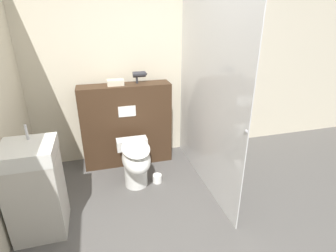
# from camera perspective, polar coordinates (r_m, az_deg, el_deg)

# --- Properties ---
(ground_plane) EXTENTS (12.00, 12.00, 0.00)m
(ground_plane) POSITION_cam_1_polar(r_m,az_deg,el_deg) (2.58, 5.44, -25.70)
(ground_plane) COLOR #565451
(wall_back) EXTENTS (8.00, 0.06, 2.50)m
(wall_back) POSITION_cam_1_polar(r_m,az_deg,el_deg) (3.68, -4.84, 12.20)
(wall_back) COLOR beige
(wall_back) RESTS_ON ground_plane
(partition_panel) EXTENTS (1.19, 0.29, 1.12)m
(partition_panel) POSITION_cam_1_polar(r_m,az_deg,el_deg) (3.60, -8.95, 0.24)
(partition_panel) COLOR #3D2819
(partition_panel) RESTS_ON ground_plane
(shower_glass) EXTENTS (0.04, 1.80, 2.17)m
(shower_glass) POSITION_cam_1_polar(r_m,az_deg,el_deg) (2.99, 8.32, 6.23)
(shower_glass) COLOR silver
(shower_glass) RESTS_ON ground_plane
(toilet) EXTENTS (0.38, 0.67, 0.57)m
(toilet) POSITION_cam_1_polar(r_m,az_deg,el_deg) (3.14, -7.06, -7.56)
(toilet) COLOR white
(toilet) RESTS_ON ground_plane
(sink_vanity) EXTENTS (0.46, 0.45, 1.06)m
(sink_vanity) POSITION_cam_1_polar(r_m,az_deg,el_deg) (2.75, -26.84, -12.22)
(sink_vanity) COLOR beige
(sink_vanity) RESTS_ON ground_plane
(hair_drier) EXTENTS (0.19, 0.08, 0.15)m
(hair_drier) POSITION_cam_1_polar(r_m,az_deg,el_deg) (3.45, -6.18, 11.06)
(hair_drier) COLOR #2D2D33
(hair_drier) RESTS_ON partition_panel
(folded_towel) EXTENTS (0.21, 0.13, 0.07)m
(folded_towel) POSITION_cam_1_polar(r_m,az_deg,el_deg) (3.40, -11.36, 9.28)
(folded_towel) COLOR beige
(folded_towel) RESTS_ON partition_panel
(spare_toilet_roll) EXTENTS (0.11, 0.11, 0.10)m
(spare_toilet_roll) POSITION_cam_1_polar(r_m,az_deg,el_deg) (3.34, -2.37, -11.33)
(spare_toilet_roll) COLOR white
(spare_toilet_roll) RESTS_ON ground_plane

